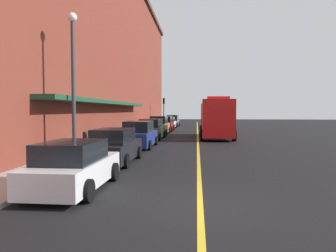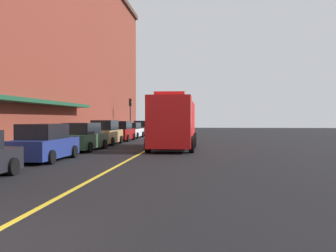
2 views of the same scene
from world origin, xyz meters
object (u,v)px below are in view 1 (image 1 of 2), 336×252
(parked_car_0, at_px, (74,167))
(parked_car_2, at_px, (139,135))
(parked_car_7, at_px, (173,121))
(parking_meter_2, at_px, (85,141))
(parked_car_4, at_px, (159,126))
(fire_truck, at_px, (216,119))
(parked_car_5, at_px, (165,124))
(parked_car_6, at_px, (168,123))
(parked_car_1, at_px, (114,147))
(traffic_light_near, at_px, (164,106))
(parking_meter_0, at_px, (161,120))
(parked_car_3, at_px, (151,130))
(street_lamp_left, at_px, (73,70))
(parking_meter_1, at_px, (153,122))

(parked_car_0, bearing_deg, parked_car_2, 0.52)
(parked_car_7, height_order, parking_meter_2, parked_car_7)
(parked_car_4, relative_size, fire_truck, 0.51)
(parked_car_0, relative_size, parked_car_5, 0.94)
(parked_car_6, bearing_deg, parked_car_1, -178.28)
(parked_car_1, xyz_separation_m, parked_car_4, (-0.04, 17.89, 0.11))
(traffic_light_near, bearing_deg, parked_car_1, -87.83)
(parked_car_5, relative_size, parking_meter_0, 3.40)
(parking_meter_0, bearing_deg, parked_car_4, -84.25)
(parked_car_4, distance_m, parked_car_7, 17.04)
(parked_car_1, xyz_separation_m, parking_meter_2, (-1.37, -0.20, 0.29))
(parked_car_0, distance_m, fire_truck, 19.99)
(parked_car_7, bearing_deg, fire_truck, -163.59)
(parked_car_3, relative_size, street_lamp_left, 0.69)
(parked_car_6, height_order, traffic_light_near, traffic_light_near)
(parked_car_6, height_order, parked_car_7, parked_car_7)
(parked_car_0, height_order, parking_meter_0, parked_car_0)
(fire_truck, bearing_deg, traffic_light_near, -161.20)
(parked_car_0, relative_size, parked_car_6, 0.90)
(parked_car_5, bearing_deg, parking_meter_2, 177.49)
(parking_meter_2, bearing_deg, parked_car_7, 87.62)
(parked_car_4, bearing_deg, parked_car_3, -178.79)
(parked_car_5, height_order, parked_car_7, parked_car_5)
(parked_car_7, bearing_deg, parked_car_3, -178.82)
(parked_car_0, xyz_separation_m, parked_car_7, (0.03, 39.96, 0.10))
(parked_car_4, xyz_separation_m, traffic_light_near, (-1.27, 16.57, 2.27))
(parked_car_6, xyz_separation_m, parking_meter_1, (-1.31, -5.80, 0.30))
(parked_car_6, height_order, parking_meter_0, parked_car_6)
(street_lamp_left, bearing_deg, parking_meter_0, 88.89)
(parked_car_1, height_order, parked_car_7, parked_car_7)
(parked_car_1, distance_m, traffic_light_near, 34.57)
(parking_meter_0, bearing_deg, parked_car_5, -80.31)
(parked_car_0, height_order, parked_car_4, parked_car_4)
(parked_car_5, relative_size, fire_truck, 0.53)
(parked_car_0, bearing_deg, parked_car_7, 0.33)
(parked_car_1, relative_size, parked_car_6, 0.94)
(parked_car_3, bearing_deg, parked_car_4, 2.11)
(parked_car_3, relative_size, fire_truck, 0.57)
(parked_car_4, relative_size, parking_meter_2, 3.27)
(parked_car_3, relative_size, parking_meter_0, 3.62)
(parked_car_2, xyz_separation_m, parked_car_7, (0.06, 28.72, -0.00))
(fire_truck, height_order, parking_meter_2, fire_truck)
(parked_car_7, bearing_deg, street_lamp_left, 178.14)
(fire_truck, relative_size, parking_meter_2, 6.36)
(fire_truck, distance_m, parking_meter_0, 18.31)
(parked_car_3, distance_m, traffic_light_near, 22.29)
(parked_car_7, distance_m, parking_meter_2, 35.16)
(parking_meter_0, bearing_deg, parked_car_2, -86.77)
(traffic_light_near, bearing_deg, parking_meter_1, -90.30)
(parked_car_3, relative_size, parked_car_6, 1.02)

